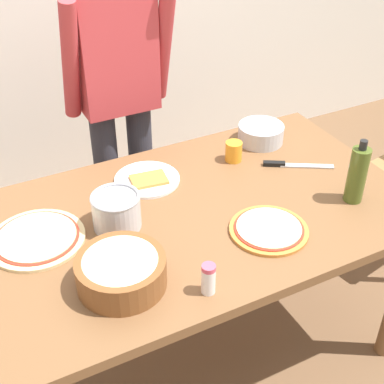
{
  "coord_description": "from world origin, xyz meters",
  "views": [
    {
      "loc": [
        -0.75,
        -1.42,
        1.97
      ],
      "look_at": [
        0.0,
        0.05,
        0.81
      ],
      "focal_mm": 50.91,
      "sensor_mm": 36.0,
      "label": 1
    }
  ],
  "objects_px": {
    "steel_pot": "(116,211)",
    "cup_orange": "(234,151)",
    "pizza_raw_on_board": "(37,238)",
    "olive_oil_bottle": "(357,174)",
    "popcorn_bowl": "(121,269)",
    "plate_with_slice": "(147,179)",
    "person_cook": "(118,89)",
    "dining_table": "(198,229)",
    "pizza_cooked_on_tray": "(269,229)",
    "chef_knife": "(289,165)",
    "mixing_bowl_steel": "(261,134)",
    "salt_shaker": "(208,279)"
  },
  "relations": [
    {
      "from": "steel_pot",
      "to": "cup_orange",
      "type": "distance_m",
      "value": 0.62
    },
    {
      "from": "pizza_raw_on_board",
      "to": "steel_pot",
      "type": "relative_size",
      "value": 1.9
    },
    {
      "from": "olive_oil_bottle",
      "to": "pizza_raw_on_board",
      "type": "bearing_deg",
      "value": 164.76
    },
    {
      "from": "popcorn_bowl",
      "to": "steel_pot",
      "type": "bearing_deg",
      "value": 71.95
    },
    {
      "from": "steel_pot",
      "to": "plate_with_slice",
      "type": "bearing_deg",
      "value": 45.86
    },
    {
      "from": "person_cook",
      "to": "plate_with_slice",
      "type": "xyz_separation_m",
      "value": [
        -0.08,
        -0.5,
        -0.17
      ]
    },
    {
      "from": "dining_table",
      "to": "steel_pot",
      "type": "height_order",
      "value": "steel_pot"
    },
    {
      "from": "person_cook",
      "to": "cup_orange",
      "type": "distance_m",
      "value": 0.61
    },
    {
      "from": "plate_with_slice",
      "to": "pizza_raw_on_board",
      "type": "bearing_deg",
      "value": -161.32
    },
    {
      "from": "pizza_raw_on_board",
      "to": "olive_oil_bottle",
      "type": "height_order",
      "value": "olive_oil_bottle"
    },
    {
      "from": "pizza_cooked_on_tray",
      "to": "chef_knife",
      "type": "bearing_deg",
      "value": 45.29
    },
    {
      "from": "plate_with_slice",
      "to": "steel_pot",
      "type": "height_order",
      "value": "steel_pot"
    },
    {
      "from": "dining_table",
      "to": "person_cook",
      "type": "relative_size",
      "value": 0.99
    },
    {
      "from": "pizza_raw_on_board",
      "to": "popcorn_bowl",
      "type": "height_order",
      "value": "popcorn_bowl"
    },
    {
      "from": "person_cook",
      "to": "olive_oil_bottle",
      "type": "relative_size",
      "value": 6.33
    },
    {
      "from": "pizza_raw_on_board",
      "to": "mixing_bowl_steel",
      "type": "relative_size",
      "value": 1.65
    },
    {
      "from": "pizza_raw_on_board",
      "to": "popcorn_bowl",
      "type": "relative_size",
      "value": 1.18
    },
    {
      "from": "dining_table",
      "to": "cup_orange",
      "type": "relative_size",
      "value": 18.82
    },
    {
      "from": "steel_pot",
      "to": "salt_shaker",
      "type": "height_order",
      "value": "steel_pot"
    },
    {
      "from": "pizza_cooked_on_tray",
      "to": "cup_orange",
      "type": "relative_size",
      "value": 3.27
    },
    {
      "from": "person_cook",
      "to": "pizza_raw_on_board",
      "type": "relative_size",
      "value": 4.91
    },
    {
      "from": "mixing_bowl_steel",
      "to": "dining_table",
      "type": "bearing_deg",
      "value": -146.1
    },
    {
      "from": "person_cook",
      "to": "mixing_bowl_steel",
      "type": "distance_m",
      "value": 0.67
    },
    {
      "from": "person_cook",
      "to": "chef_knife",
      "type": "bearing_deg",
      "value": -53.46
    },
    {
      "from": "person_cook",
      "to": "olive_oil_bottle",
      "type": "distance_m",
      "value": 1.12
    },
    {
      "from": "chef_knife",
      "to": "plate_with_slice",
      "type": "bearing_deg",
      "value": 163.72
    },
    {
      "from": "popcorn_bowl",
      "to": "cup_orange",
      "type": "distance_m",
      "value": 0.83
    },
    {
      "from": "plate_with_slice",
      "to": "olive_oil_bottle",
      "type": "distance_m",
      "value": 0.8
    },
    {
      "from": "plate_with_slice",
      "to": "salt_shaker",
      "type": "distance_m",
      "value": 0.65
    },
    {
      "from": "dining_table",
      "to": "pizza_cooked_on_tray",
      "type": "distance_m",
      "value": 0.29
    },
    {
      "from": "person_cook",
      "to": "steel_pot",
      "type": "height_order",
      "value": "person_cook"
    },
    {
      "from": "pizza_raw_on_board",
      "to": "mixing_bowl_steel",
      "type": "height_order",
      "value": "mixing_bowl_steel"
    },
    {
      "from": "pizza_raw_on_board",
      "to": "salt_shaker",
      "type": "xyz_separation_m",
      "value": [
        0.41,
        -0.48,
        0.04
      ]
    },
    {
      "from": "salt_shaker",
      "to": "chef_knife",
      "type": "relative_size",
      "value": 0.4
    },
    {
      "from": "pizza_cooked_on_tray",
      "to": "salt_shaker",
      "type": "bearing_deg",
      "value": -154.21
    },
    {
      "from": "popcorn_bowl",
      "to": "chef_knife",
      "type": "relative_size",
      "value": 1.07
    },
    {
      "from": "cup_orange",
      "to": "steel_pot",
      "type": "bearing_deg",
      "value": -161.88
    },
    {
      "from": "person_cook",
      "to": "salt_shaker",
      "type": "height_order",
      "value": "person_cook"
    },
    {
      "from": "pizza_raw_on_board",
      "to": "cup_orange",
      "type": "height_order",
      "value": "cup_orange"
    },
    {
      "from": "chef_knife",
      "to": "popcorn_bowl",
      "type": "bearing_deg",
      "value": -159.35
    },
    {
      "from": "pizza_cooked_on_tray",
      "to": "popcorn_bowl",
      "type": "distance_m",
      "value": 0.55
    },
    {
      "from": "pizza_cooked_on_tray",
      "to": "mixing_bowl_steel",
      "type": "distance_m",
      "value": 0.63
    },
    {
      "from": "person_cook",
      "to": "chef_knife",
      "type": "height_order",
      "value": "person_cook"
    },
    {
      "from": "dining_table",
      "to": "pizza_raw_on_board",
      "type": "xyz_separation_m",
      "value": [
        -0.57,
        0.1,
        0.1
      ]
    },
    {
      "from": "chef_knife",
      "to": "mixing_bowl_steel",
      "type": "bearing_deg",
      "value": 88.85
    },
    {
      "from": "popcorn_bowl",
      "to": "steel_pot",
      "type": "xyz_separation_m",
      "value": [
        0.09,
        0.28,
        0.0
      ]
    },
    {
      "from": "pizza_cooked_on_tray",
      "to": "steel_pot",
      "type": "height_order",
      "value": "steel_pot"
    },
    {
      "from": "plate_with_slice",
      "to": "steel_pot",
      "type": "xyz_separation_m",
      "value": [
        -0.21,
        -0.21,
        0.06
      ]
    },
    {
      "from": "popcorn_bowl",
      "to": "plate_with_slice",
      "type": "bearing_deg",
      "value": 58.87
    },
    {
      "from": "olive_oil_bottle",
      "to": "cup_orange",
      "type": "distance_m",
      "value": 0.52
    }
  ]
}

